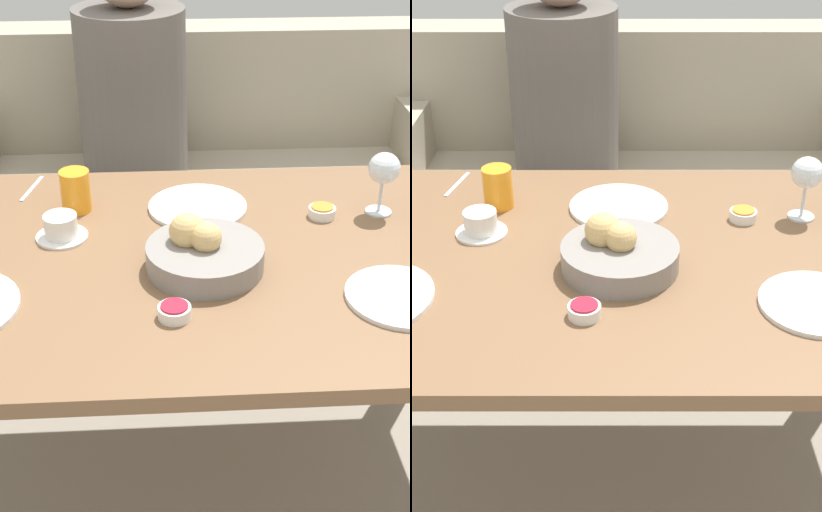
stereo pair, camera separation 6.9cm
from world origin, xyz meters
TOP-DOWN VIEW (x-y plane):
  - ground_plane at (0.00, 0.00)m, footprint 10.00×10.00m
  - dining_table at (0.00, 0.00)m, footprint 1.57×0.91m
  - couch at (0.09, 1.11)m, footprint 1.78×0.70m
  - seated_person at (-0.13, 0.96)m, footprint 0.36×0.47m
  - bread_basket at (0.04, -0.05)m, footprint 0.25×0.25m
  - plate_near_right at (0.43, -0.19)m, footprint 0.22×0.22m
  - plate_far_center at (0.04, 0.22)m, footprint 0.24×0.24m
  - juice_glass at (-0.25, 0.24)m, footprint 0.07×0.07m
  - wine_glass at (0.49, 0.18)m, footprint 0.08×0.08m
  - coffee_cup at (-0.27, 0.10)m, footprint 0.12×0.12m
  - jam_bowl_berry at (-0.02, -0.23)m, footprint 0.07×0.07m
  - jam_bowl_honey at (0.34, 0.16)m, footprint 0.07×0.07m
  - spoon_coffee at (-0.38, 0.36)m, footprint 0.04×0.15m

SIDE VIEW (x-z plane):
  - ground_plane at x=0.00m, z-range 0.00..0.00m
  - couch at x=0.09m, z-range -0.12..0.77m
  - seated_person at x=-0.13m, z-range -0.09..1.16m
  - dining_table at x=0.00m, z-range 0.27..0.97m
  - spoon_coffee at x=-0.38m, z-range 0.70..0.71m
  - plate_near_right at x=0.43m, z-range 0.70..0.71m
  - plate_far_center at x=0.04m, z-range 0.70..0.71m
  - jam_bowl_berry at x=-0.02m, z-range 0.70..0.73m
  - jam_bowl_honey at x=0.34m, z-range 0.70..0.73m
  - coffee_cup at x=-0.27m, z-range 0.70..0.76m
  - bread_basket at x=0.04m, z-range 0.68..0.80m
  - juice_glass at x=-0.25m, z-range 0.70..0.81m
  - wine_glass at x=0.49m, z-range 0.74..0.89m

